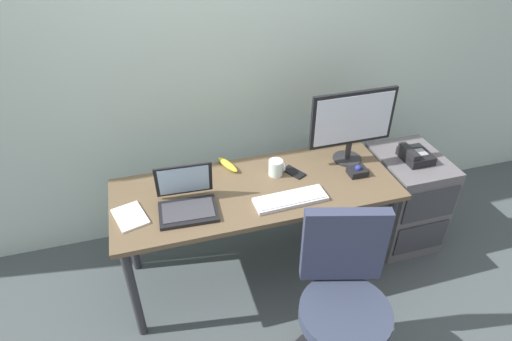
% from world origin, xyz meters
% --- Properties ---
extents(ground_plane, '(8.00, 8.00, 0.00)m').
position_xyz_m(ground_plane, '(0.00, 0.00, 0.00)').
color(ground_plane, '#424A4C').
extents(back_wall, '(6.00, 0.10, 2.80)m').
position_xyz_m(back_wall, '(0.00, 0.67, 1.40)').
color(back_wall, '#B6CABE').
rests_on(back_wall, ground).
extents(desk, '(1.65, 0.64, 0.71)m').
position_xyz_m(desk, '(0.00, 0.00, 0.63)').
color(desk, brown).
rests_on(desk, ground).
extents(file_cabinet, '(0.42, 0.53, 0.67)m').
position_xyz_m(file_cabinet, '(1.09, 0.06, 0.34)').
color(file_cabinet, '#5E5A5E').
rests_on(file_cabinet, ground).
extents(desk_phone, '(0.17, 0.20, 0.09)m').
position_xyz_m(desk_phone, '(1.09, 0.04, 0.71)').
color(desk_phone, black).
rests_on(desk_phone, file_cabinet).
extents(office_chair, '(0.52, 0.53, 0.97)m').
position_xyz_m(office_chair, '(0.22, -0.74, 0.45)').
color(office_chair, black).
rests_on(office_chair, ground).
extents(monitor_main, '(0.54, 0.18, 0.47)m').
position_xyz_m(monitor_main, '(0.64, 0.12, 0.98)').
color(monitor_main, '#262628').
rests_on(monitor_main, desk).
extents(keyboard, '(0.41, 0.15, 0.03)m').
position_xyz_m(keyboard, '(0.15, -0.17, 0.72)').
color(keyboard, silver).
rests_on(keyboard, desk).
extents(laptop, '(0.32, 0.29, 0.24)m').
position_xyz_m(laptop, '(-0.41, -0.07, 0.76)').
color(laptop, black).
rests_on(laptop, desk).
extents(trackball_mouse, '(0.11, 0.09, 0.07)m').
position_xyz_m(trackball_mouse, '(0.62, -0.05, 0.73)').
color(trackball_mouse, black).
rests_on(trackball_mouse, desk).
extents(coffee_mug, '(0.10, 0.09, 0.10)m').
position_xyz_m(coffee_mug, '(0.15, 0.09, 0.76)').
color(coffee_mug, silver).
rests_on(coffee_mug, desk).
extents(paper_notepad, '(0.20, 0.24, 0.01)m').
position_xyz_m(paper_notepad, '(-0.71, -0.06, 0.72)').
color(paper_notepad, white).
rests_on(paper_notepad, desk).
extents(cell_phone, '(0.13, 0.16, 0.01)m').
position_xyz_m(cell_phone, '(0.26, 0.08, 0.71)').
color(cell_phone, black).
rests_on(cell_phone, desk).
extents(banana, '(0.11, 0.19, 0.04)m').
position_xyz_m(banana, '(-0.11, 0.24, 0.73)').
color(banana, yellow).
rests_on(banana, desk).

